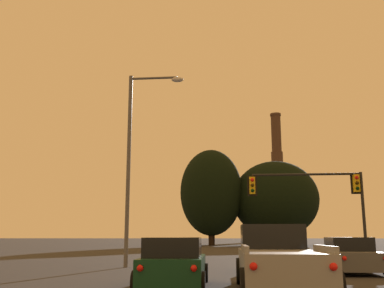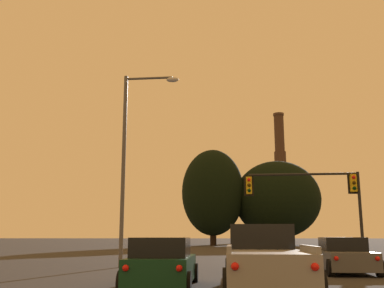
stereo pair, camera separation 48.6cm
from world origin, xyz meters
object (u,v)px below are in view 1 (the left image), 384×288
hatchback_left_lane_second (174,264)px  sedan_center_lane_front (277,256)px  sedan_right_lane_front (350,256)px  street_lamp (137,148)px  traffic_light_overhead_right (321,192)px  smokestack (278,189)px  pickup_truck_center_lane_second (277,261)px

hatchback_left_lane_second → sedan_center_lane_front: 6.87m
sedan_right_lane_front → street_lamp: bearing=168.3°
traffic_light_overhead_right → sedan_right_lane_front: bearing=-93.4°
sedan_right_lane_front → street_lamp: street_lamp is taller
hatchback_left_lane_second → smokestack: 127.45m
sedan_right_lane_front → street_lamp: 11.13m
sedan_right_lane_front → traffic_light_overhead_right: (0.46, 7.84, 3.39)m
pickup_truck_center_lane_second → sedan_center_lane_front: bearing=84.2°
hatchback_left_lane_second → pickup_truck_center_lane_second: bearing=-14.5°
traffic_light_overhead_right → street_lamp: street_lamp is taller
smokestack → hatchback_left_lane_second: bearing=-97.0°
sedan_right_lane_front → smokestack: smokestack is taller
sedan_right_lane_front → sedan_center_lane_front: bearing=-173.5°
sedan_right_lane_front → street_lamp: (-9.61, 2.22, 5.15)m
sedan_center_lane_front → traffic_light_overhead_right: size_ratio=0.68×
smokestack → sedan_center_lane_front: bearing=-95.6°
pickup_truck_center_lane_second → traffic_light_overhead_right: size_ratio=0.80×
pickup_truck_center_lane_second → hatchback_left_lane_second: size_ratio=1.33×
sedan_right_lane_front → street_lamp: size_ratio=0.49×
hatchback_left_lane_second → street_lamp: (-3.08, 8.41, 5.15)m
traffic_light_overhead_right → smokestack: 112.51m
sedan_center_lane_front → hatchback_left_lane_second: bearing=-122.1°
sedan_right_lane_front → smokestack: (8.80, 119.47, 14.80)m
pickup_truck_center_lane_second → smokestack: (12.39, 126.30, 14.67)m
street_lamp → smokestack: bearing=81.1°
pickup_truck_center_lane_second → street_lamp: (-6.02, 9.06, 5.01)m
hatchback_left_lane_second → sedan_center_lane_front: hatchback_left_lane_second is taller
sedan_center_lane_front → street_lamp: size_ratio=0.49×
pickup_truck_center_lane_second → hatchback_left_lane_second: pickup_truck_center_lane_second is taller
smokestack → traffic_light_overhead_right: bearing=-94.3°
hatchback_left_lane_second → traffic_light_overhead_right: size_ratio=0.60×
smokestack → sedan_right_lane_front: bearing=-94.2°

